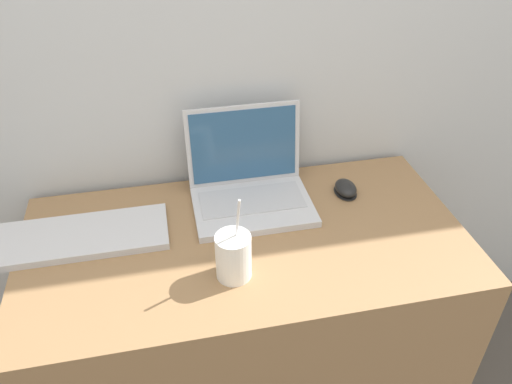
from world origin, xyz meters
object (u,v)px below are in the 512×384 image
computer_mouse (346,189)px  laptop (249,183)px  drink_cup (233,256)px  external_keyboard (81,236)px

computer_mouse → laptop: bearing=174.6°
drink_cup → computer_mouse: drink_cup is taller
laptop → external_keyboard: bearing=-169.8°
computer_mouse → external_keyboard: 0.75m
drink_cup → external_keyboard: (-0.37, 0.21, -0.05)m
external_keyboard → drink_cup: bearing=-29.6°
laptop → computer_mouse: laptop is taller
laptop → computer_mouse: size_ratio=3.64×
laptop → computer_mouse: bearing=-5.4°
drink_cup → external_keyboard: bearing=150.4°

